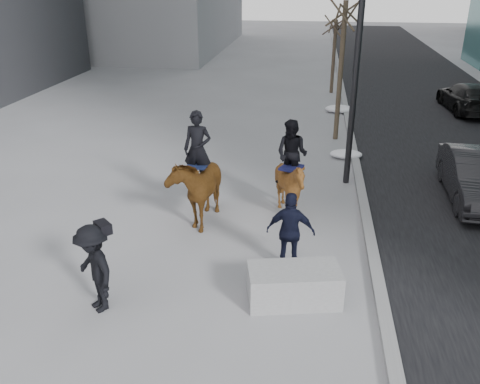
# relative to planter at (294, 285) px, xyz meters

# --- Properties ---
(ground) EXTENTS (120.00, 120.00, 0.00)m
(ground) POSITION_rel_planter_xyz_m (-1.30, 0.50, -0.35)
(ground) COLOR gray
(ground) RESTS_ON ground
(road) EXTENTS (8.00, 90.00, 0.01)m
(road) POSITION_rel_planter_xyz_m (5.70, 10.50, -0.35)
(road) COLOR black
(road) RESTS_ON ground
(curb) EXTENTS (0.25, 90.00, 0.12)m
(curb) POSITION_rel_planter_xyz_m (1.70, 10.50, -0.29)
(curb) COLOR gray
(curb) RESTS_ON ground
(planter) EXTENTS (1.91, 1.24, 0.70)m
(planter) POSITION_rel_planter_xyz_m (0.00, 0.00, 0.00)
(planter) COLOR #99999C
(planter) RESTS_ON ground
(car_near) EXTENTS (1.60, 4.19, 1.36)m
(car_near) POSITION_rel_planter_xyz_m (4.78, 5.53, 0.33)
(car_near) COLOR black
(car_near) RESTS_ON ground
(car_far) EXTENTS (2.08, 4.56, 1.29)m
(car_far) POSITION_rel_planter_xyz_m (7.14, 15.77, 0.29)
(car_far) COLOR black
(car_far) RESTS_ON ground
(tree_near) EXTENTS (1.20, 1.20, 5.55)m
(tree_near) POSITION_rel_planter_xyz_m (1.10, 10.69, 2.42)
(tree_near) COLOR #332A1E
(tree_near) RESTS_ON ground
(tree_far) EXTENTS (1.20, 1.20, 4.09)m
(tree_far) POSITION_rel_planter_xyz_m (1.10, 18.86, 1.69)
(tree_far) COLOR #3A2B22
(tree_far) RESTS_ON ground
(mounted_left) EXTENTS (1.14, 2.25, 2.82)m
(mounted_left) POSITION_rel_planter_xyz_m (-2.61, 3.23, 0.70)
(mounted_left) COLOR #502E10
(mounted_left) RESTS_ON ground
(mounted_right) EXTENTS (1.82, 1.91, 2.55)m
(mounted_right) POSITION_rel_planter_xyz_m (-0.29, 3.74, 0.67)
(mounted_right) COLOR #4B2A0F
(mounted_right) RESTS_ON ground
(feeder) EXTENTS (1.05, 0.88, 1.75)m
(feeder) POSITION_rel_planter_xyz_m (-0.15, 1.21, 0.53)
(feeder) COLOR black
(feeder) RESTS_ON ground
(camera_crew) EXTENTS (1.27, 1.25, 1.75)m
(camera_crew) POSITION_rel_planter_xyz_m (-3.66, -0.78, 0.53)
(camera_crew) COLOR black
(camera_crew) RESTS_ON ground
(lamppost) EXTENTS (0.25, 0.82, 9.09)m
(lamppost) POSITION_rel_planter_xyz_m (1.30, 6.26, 4.64)
(lamppost) COLOR black
(lamppost) RESTS_ON ground
(snow_piles) EXTENTS (1.32, 6.94, 0.34)m
(snow_piles) POSITION_rel_planter_xyz_m (1.40, 12.47, -0.20)
(snow_piles) COLOR white
(snow_piles) RESTS_ON ground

